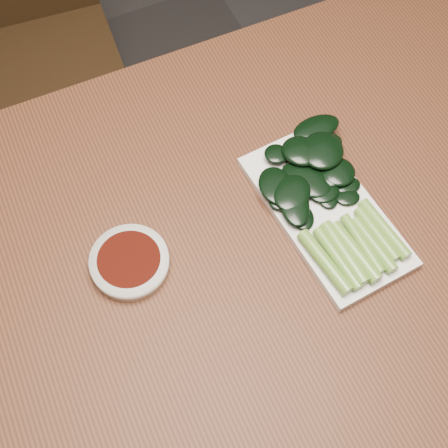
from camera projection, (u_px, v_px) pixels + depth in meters
The scene contains 6 objects.
ground at pixel (231, 388), 1.54m from camera, with size 6.00×6.00×0.00m, color #2E2B2B.
table at pixel (235, 277), 0.95m from camera, with size 1.40×0.80×0.75m.
chair_far at pixel (16, 46), 1.43m from camera, with size 0.48×0.48×0.89m.
sauce_bowl at pixel (130, 262), 0.87m from camera, with size 0.11×0.11×0.02m.
serving_plate at pixel (325, 211), 0.91m from camera, with size 0.16×0.29×0.01m.
gai_lan at pixel (322, 193), 0.91m from camera, with size 0.18×0.28×0.03m.
Camera 1 is at (-0.18, -0.34, 1.55)m, focal length 50.00 mm.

